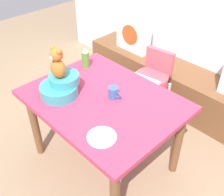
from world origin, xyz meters
The scene contains 10 objects.
ground_plane centered at (0.00, 0.00, 0.00)m, with size 8.00×8.00×0.00m, color #8C7256.
window_bench centered at (0.00, 1.22, 0.23)m, with size 2.60×0.44×0.46m, color brown.
pillow_floral_left centered at (-0.75, 1.20, 0.68)m, with size 0.44×0.15×0.44m.
dining_table centered at (0.00, 0.00, 0.63)m, with size 1.21×0.93×0.74m.
highchair centered at (-0.11, 0.78, 0.52)m, with size 0.36×0.48×0.79m.
infant_seat_teal centered at (-0.28, -0.20, 0.81)m, with size 0.30×0.33×0.16m.
teddy_bear centered at (-0.28, -0.20, 1.02)m, with size 0.13×0.12×0.25m.
ketchup_bottle centered at (-0.47, 0.22, 0.83)m, with size 0.07×0.07×0.18m.
coffee_mug centered at (0.05, 0.07, 0.79)m, with size 0.12×0.08×0.09m.
dinner_plate_near centered at (0.31, -0.30, 0.75)m, with size 0.20×0.20×0.01m, color white.
Camera 1 is at (1.26, -1.13, 2.03)m, focal length 43.25 mm.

